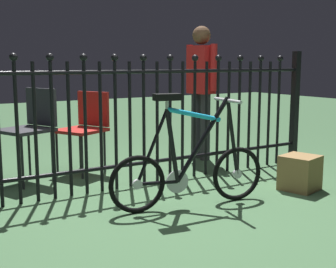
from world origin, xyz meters
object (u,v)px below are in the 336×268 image
at_px(person_visitor, 201,82).
at_px(chair_charcoal, 31,124).
at_px(chair_red, 86,124).
at_px(display_crate, 300,173).
at_px(bicycle, 189,167).

bearing_deg(person_visitor, chair_charcoal, 179.35).
bearing_deg(chair_red, chair_charcoal, -171.98).
relative_size(chair_red, display_crate, 2.67).
bearing_deg(person_visitor, bicycle, -128.77).
distance_m(bicycle, chair_charcoal, 1.65).
bearing_deg(person_visitor, display_crate, -91.12).
bearing_deg(chair_red, person_visitor, -4.28).
bearing_deg(chair_charcoal, display_crate, -39.22).
bearing_deg(display_crate, chair_red, 129.26).
xyz_separation_m(bicycle, display_crate, (1.10, -0.13, -0.16)).
relative_size(bicycle, chair_charcoal, 1.47).
xyz_separation_m(bicycle, chair_red, (-0.24, 1.51, 0.19)).
bearing_deg(person_visitor, chair_red, 175.72).
distance_m(chair_red, display_crate, 2.14).
distance_m(chair_red, person_visitor, 1.42).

